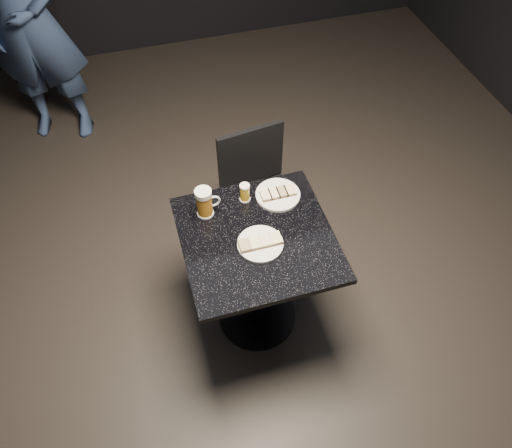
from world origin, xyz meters
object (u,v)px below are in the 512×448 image
(plate_large, at_px, (260,244))
(chair, at_px, (259,191))
(table, at_px, (257,266))
(plate_small, at_px, (278,195))
(beer_mug, at_px, (205,202))
(beer_tumbler, at_px, (245,192))
(patron, at_px, (28,21))

(plate_large, height_order, chair, chair)
(table, bearing_deg, plate_small, 51.87)
(chair, bearing_deg, plate_large, -105.97)
(plate_small, xyz_separation_m, beer_mug, (-0.37, -0.01, 0.07))
(beer_mug, distance_m, chair, 0.57)
(plate_small, relative_size, chair, 0.26)
(table, relative_size, chair, 0.87)
(table, distance_m, beer_tumbler, 0.38)
(plate_small, relative_size, beer_tumbler, 2.25)
(plate_small, distance_m, patron, 2.13)
(plate_large, bearing_deg, beer_tumbler, 88.40)
(beer_mug, relative_size, chair, 0.18)
(beer_mug, xyz_separation_m, beer_tumbler, (0.20, 0.04, -0.03))
(plate_large, distance_m, plate_small, 0.32)
(plate_large, distance_m, beer_mug, 0.33)
(patron, height_order, beer_mug, patron)
(patron, distance_m, chair, 1.93)
(patron, xyz_separation_m, chair, (1.12, -1.52, -0.40))
(chair, bearing_deg, patron, 126.24)
(plate_large, relative_size, table, 0.28)
(plate_small, xyz_separation_m, beer_tumbler, (-0.16, 0.02, 0.04))
(table, height_order, chair, chair)
(beer_mug, relative_size, beer_tumbler, 1.61)
(patron, relative_size, table, 2.38)
(plate_large, height_order, patron, patron)
(table, height_order, beer_mug, beer_mug)
(plate_small, relative_size, table, 0.29)
(plate_large, bearing_deg, table, 89.99)
(plate_large, relative_size, beer_tumbler, 2.16)
(plate_small, xyz_separation_m, chair, (-0.01, 0.28, -0.26))
(table, bearing_deg, beer_mug, 133.66)
(plate_small, relative_size, beer_mug, 1.40)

